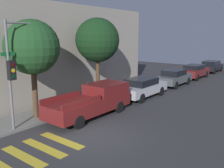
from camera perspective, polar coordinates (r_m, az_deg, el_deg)
name	(u,v)px	position (r m, az deg, el deg)	size (l,w,h in m)	color
ground_plane	(93,136)	(11.95, -4.25, -11.79)	(60.00, 60.00, 0.00)	#333335
sidewalk	(38,116)	(15.03, -16.63, -7.07)	(26.00, 2.27, 0.14)	slate
crosswalk	(24,156)	(10.70, -19.57, -15.32)	(4.28, 2.60, 0.00)	gold
traffic_light_pole	(17,60)	(12.69, -20.85, 5.12)	(2.23, 0.56, 5.35)	slate
pickup_truck	(93,100)	(14.60, -4.34, -3.78)	(5.51, 1.95, 1.75)	maroon
sedan_near_corner	(142,87)	(18.86, 6.89, -0.72)	(4.64, 1.86, 1.48)	#B7BABF
sedan_middle	(174,77)	(23.77, 14.01, 1.51)	(4.40, 1.78, 1.50)	#4C5156
sedan_far_end	(194,71)	(28.52, 18.33, 2.84)	(4.56, 1.86, 1.48)	maroon
sedan_tail_of_row	(211,66)	(33.99, 21.72, 3.82)	(4.44, 1.88, 1.42)	black
tree_near_corner	(32,48)	(13.97, -17.79, 7.94)	(2.92, 2.92, 5.48)	#4C3823
tree_midblock	(97,40)	(17.41, -3.35, 9.92)	(3.04, 3.04, 5.82)	#4C3823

